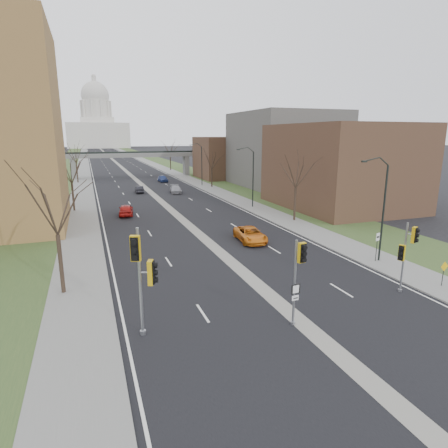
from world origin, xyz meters
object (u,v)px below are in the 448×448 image
signal_pole_left (143,268)px  car_right_near (250,234)px  signal_pole_median (299,268)px  car_left_near (126,210)px  warning_sign (444,270)px  car_right_far (163,179)px  car_left_far (139,189)px  car_right_mid (176,189)px  signal_pole_right (407,248)px  speed_limit_sign (377,242)px

signal_pole_left → car_right_near: signal_pole_left is taller
signal_pole_median → car_left_near: bearing=93.6°
warning_sign → car_right_far: warning_sign is taller
signal_pole_median → car_left_near: 34.51m
signal_pole_left → signal_pole_median: size_ratio=1.19×
car_left_far → car_right_mid: 6.80m
warning_sign → car_right_mid: size_ratio=0.38×
signal_pole_right → car_right_mid: (-4.34, 49.56, -2.50)m
car_right_mid → warning_sign: bearing=-74.3°
car_right_far → speed_limit_sign: bearing=-85.7°
warning_sign → car_left_near: warning_sign is taller
car_right_mid → car_right_far: 17.65m
signal_pole_left → warning_sign: signal_pole_left is taller
warning_sign → car_right_mid: bearing=97.0°
signal_pole_left → car_right_near: (12.68, 14.91, -3.17)m
signal_pole_left → car_left_near: signal_pole_left is taller
car_left_near → car_right_near: car_left_near is taller
speed_limit_sign → car_right_mid: bearing=80.3°
signal_pole_left → car_right_far: size_ratio=1.35×
speed_limit_sign → car_right_far: bearing=76.8°
warning_sign → car_right_far: size_ratio=0.41×
signal_pole_median → car_right_mid: size_ratio=1.06×
car_right_near → car_right_mid: (0.16, 34.36, -0.03)m
car_left_near → signal_pole_left: bearing=93.3°
signal_pole_right → warning_sign: bearing=-26.2°
car_right_mid → car_right_far: (1.00, 17.62, 0.06)m
signal_pole_median → warning_sign: signal_pole_median is taller
car_right_mid → signal_pole_left: bearing=-97.8°
car_left_near → car_right_near: size_ratio=0.87×
car_right_near → car_right_mid: car_right_near is taller
signal_pole_median → signal_pole_left: bearing=160.9°
car_left_near → car_left_far: car_left_near is taller
signal_pole_right → car_right_near: (-4.50, 15.20, -2.47)m
car_left_near → car_right_near: (10.50, -17.14, -0.05)m
signal_pole_median → signal_pole_right: signal_pole_median is taller
signal_pole_right → car_left_near: size_ratio=1.08×
signal_pole_right → speed_limit_sign: (2.83, 5.70, -1.39)m
signal_pole_median → speed_limit_sign: size_ratio=2.04×
car_left_far → car_right_mid: car_right_mid is taller
car_right_far → warning_sign: bearing=-85.7°
signal_pole_left → signal_pole_median: (8.04, -1.84, -0.41)m
speed_limit_sign → warning_sign: size_ratio=1.37×
signal_pole_median → signal_pole_right: bearing=3.5°
car_left_far → signal_pole_left: bearing=84.6°
warning_sign → speed_limit_sign: bearing=94.1°
signal_pole_median → car_right_near: signal_pole_median is taller
signal_pole_median → car_left_far: size_ratio=1.29×
signal_pole_left → car_left_near: (2.17, 32.05, -3.12)m
signal_pole_right → car_right_mid: signal_pole_right is taller
car_left_near → car_right_near: 20.10m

